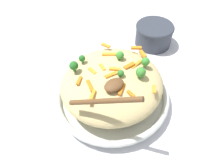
# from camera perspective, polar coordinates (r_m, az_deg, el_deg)

# --- Properties ---
(ground_plane) EXTENTS (2.40, 2.40, 0.00)m
(ground_plane) POSITION_cam_1_polar(r_m,az_deg,el_deg) (0.67, -0.00, -4.40)
(ground_plane) COLOR silver
(serving_bowl) EXTENTS (0.35, 0.35, 0.04)m
(serving_bowl) POSITION_cam_1_polar(r_m,az_deg,el_deg) (0.65, -0.00, -3.19)
(serving_bowl) COLOR silver
(serving_bowl) RESTS_ON ground_plane
(pasta_mound) EXTENTS (0.30, 0.29, 0.10)m
(pasta_mound) POSITION_cam_1_polar(r_m,az_deg,el_deg) (0.61, -0.00, 0.26)
(pasta_mound) COLOR #D1BA7A
(pasta_mound) RESTS_ON serving_bowl
(carrot_piece_0) EXTENTS (0.04, 0.02, 0.01)m
(carrot_piece_0) POSITION_cam_1_polar(r_m,az_deg,el_deg) (0.60, 6.58, 5.25)
(carrot_piece_0) COLOR orange
(carrot_piece_0) RESTS_ON pasta_mound
(carrot_piece_1) EXTENTS (0.02, 0.03, 0.01)m
(carrot_piece_1) POSITION_cam_1_polar(r_m,az_deg,el_deg) (0.67, -1.66, 10.43)
(carrot_piece_1) COLOR orange
(carrot_piece_1) RESTS_ON pasta_mound
(carrot_piece_2) EXTENTS (0.04, 0.02, 0.01)m
(carrot_piece_2) POSITION_cam_1_polar(r_m,az_deg,el_deg) (0.56, -0.28, 2.48)
(carrot_piece_2) COLOR orange
(carrot_piece_2) RESTS_ON pasta_mound
(carrot_piece_3) EXTENTS (0.01, 0.02, 0.01)m
(carrot_piece_3) POSITION_cam_1_polar(r_m,az_deg,el_deg) (0.53, 5.19, -2.70)
(carrot_piece_3) COLOR orange
(carrot_piece_3) RESTS_ON pasta_mound
(carrot_piece_4) EXTENTS (0.01, 0.03, 0.01)m
(carrot_piece_4) POSITION_cam_1_polar(r_m,az_deg,el_deg) (0.58, -5.36, 3.51)
(carrot_piece_4) COLOR orange
(carrot_piece_4) RESTS_ON pasta_mound
(carrot_piece_5) EXTENTS (0.02, 0.02, 0.01)m
(carrot_piece_5) POSITION_cam_1_polar(r_m,az_deg,el_deg) (0.55, 11.40, -1.40)
(carrot_piece_5) COLOR orange
(carrot_piece_5) RESTS_ON pasta_mound
(carrot_piece_6) EXTENTS (0.03, 0.02, 0.01)m
(carrot_piece_6) POSITION_cam_1_polar(r_m,az_deg,el_deg) (0.56, -8.93, 0.95)
(carrot_piece_6) COLOR orange
(carrot_piece_6) RESTS_ON pasta_mound
(carrot_piece_7) EXTENTS (0.04, 0.03, 0.01)m
(carrot_piece_7) POSITION_cam_1_polar(r_m,az_deg,el_deg) (0.53, 2.67, -1.46)
(carrot_piece_7) COLOR orange
(carrot_piece_7) RESTS_ON pasta_mound
(carrot_piece_8) EXTENTS (0.04, 0.03, 0.01)m
(carrot_piece_8) POSITION_cam_1_polar(r_m,az_deg,el_deg) (0.63, -0.73, 8.06)
(carrot_piece_8) COLOR orange
(carrot_piece_8) RESTS_ON pasta_mound
(carrot_piece_9) EXTENTS (0.02, 0.03, 0.01)m
(carrot_piece_9) POSITION_cam_1_polar(r_m,az_deg,el_deg) (0.59, -2.61, 4.54)
(carrot_piece_9) COLOR orange
(carrot_piece_9) RESTS_ON pasta_mound
(carrot_piece_10) EXTENTS (0.04, 0.03, 0.01)m
(carrot_piece_10) POSITION_cam_1_polar(r_m,az_deg,el_deg) (0.52, -5.48, -3.47)
(carrot_piece_10) COLOR orange
(carrot_piece_10) RESTS_ON pasta_mound
(carrot_piece_11) EXTENTS (0.04, 0.01, 0.01)m
(carrot_piece_11) POSITION_cam_1_polar(r_m,az_deg,el_deg) (0.59, 4.71, 4.93)
(carrot_piece_11) COLOR orange
(carrot_piece_11) RESTS_ON pasta_mound
(carrot_piece_12) EXTENTS (0.03, 0.03, 0.01)m
(carrot_piece_12) POSITION_cam_1_polar(r_m,az_deg,el_deg) (0.66, 6.63, 9.73)
(carrot_piece_12) COLOR orange
(carrot_piece_12) RESTS_ON pasta_mound
(carrot_piece_13) EXTENTS (0.02, 0.04, 0.01)m
(carrot_piece_13) POSITION_cam_1_polar(r_m,az_deg,el_deg) (0.55, -6.20, -0.28)
(carrot_piece_13) COLOR orange
(carrot_piece_13) RESTS_ON pasta_mound
(carrot_piece_14) EXTENTS (0.02, 0.03, 0.01)m
(carrot_piece_14) POSITION_cam_1_polar(r_m,az_deg,el_deg) (0.64, 8.56, 7.97)
(carrot_piece_14) COLOR orange
(carrot_piece_14) RESTS_ON pasta_mound
(carrot_piece_15) EXTENTS (0.03, 0.03, 0.01)m
(carrot_piece_15) POSITION_cam_1_polar(r_m,az_deg,el_deg) (0.58, 0.53, 4.28)
(carrot_piece_15) COLOR orange
(carrot_piece_15) RESTS_ON pasta_mound
(broccoli_floret_0) EXTENTS (0.03, 0.03, 0.03)m
(broccoli_floret_0) POSITION_cam_1_polar(r_m,az_deg,el_deg) (0.58, -10.35, 4.88)
(broccoli_floret_0) COLOR #205B1C
(broccoli_floret_0) RESTS_ON pasta_mound
(broccoli_floret_1) EXTENTS (0.02, 0.02, 0.03)m
(broccoli_floret_1) POSITION_cam_1_polar(r_m,az_deg,el_deg) (0.60, 9.07, 6.02)
(broccoli_floret_1) COLOR #377928
(broccoli_floret_1) RESTS_ON pasta_mound
(broccoli_floret_2) EXTENTS (0.02, 0.02, 0.02)m
(broccoli_floret_2) POSITION_cam_1_polar(r_m,az_deg,el_deg) (0.56, 2.41, 2.89)
(broccoli_floret_2) COLOR #296820
(broccoli_floret_2) RESTS_ON pasta_mound
(broccoli_floret_3) EXTENTS (0.02, 0.02, 0.03)m
(broccoli_floret_3) POSITION_cam_1_polar(r_m,az_deg,el_deg) (0.61, 2.16, 7.79)
(broccoli_floret_3) COLOR #377928
(broccoli_floret_3) RESTS_ON pasta_mound
(broccoli_floret_4) EXTENTS (0.03, 0.03, 0.03)m
(broccoli_floret_4) POSITION_cam_1_polar(r_m,az_deg,el_deg) (0.56, 7.83, 3.15)
(broccoli_floret_4) COLOR #377928
(broccoli_floret_4) RESTS_ON pasta_mound
(broccoli_floret_5) EXTENTS (0.02, 0.02, 0.02)m
(broccoli_floret_5) POSITION_cam_1_polar(r_m,az_deg,el_deg) (0.61, -8.17, 6.88)
(broccoli_floret_5) COLOR #205B1C
(broccoli_floret_5) RESTS_ON pasta_mound
(serving_spoon) EXTENTS (0.15, 0.15, 0.09)m
(serving_spoon) POSITION_cam_1_polar(r_m,az_deg,el_deg) (0.50, -0.47, -1.82)
(serving_spoon) COLOR brown
(serving_spoon) RESTS_ON pasta_mound
(companion_bowl) EXTENTS (0.15, 0.15, 0.08)m
(companion_bowl) POSITION_cam_1_polar(r_m,az_deg,el_deg) (0.87, 11.32, 13.23)
(companion_bowl) COLOR #333842
(companion_bowl) RESTS_ON ground_plane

